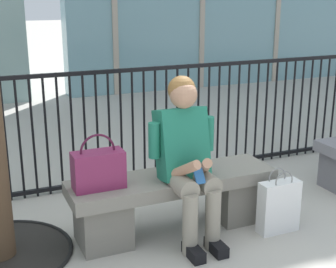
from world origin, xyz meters
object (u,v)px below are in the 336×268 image
stone_bench (173,197)px  seated_person_with_phone (187,155)px  shopping_bag (279,206)px  handbag_on_bench (98,169)px

stone_bench → seated_person_with_phone: (0.05, -0.13, 0.38)m
shopping_bag → seated_person_with_phone: bearing=162.1°
seated_person_with_phone → stone_bench: bearing=111.4°
stone_bench → seated_person_with_phone: bearing=-68.6°
seated_person_with_phone → shopping_bag: (0.68, -0.22, -0.44)m
handbag_on_bench → shopping_bag: handbag_on_bench is taller
shopping_bag → handbag_on_bench: bearing=165.5°
seated_person_with_phone → handbag_on_bench: bearing=169.3°
stone_bench → shopping_bag: 0.81m
seated_person_with_phone → shopping_bag: 0.84m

